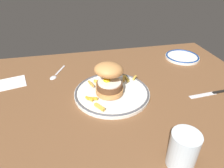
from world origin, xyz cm
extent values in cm
cube|color=brown|center=(0.00, 0.00, -2.00)|extent=(122.42, 86.88, 4.00)
cylinder|color=white|center=(1.08, 1.26, 0.60)|extent=(28.22, 28.22, 1.20)
torus|color=#4C4C51|center=(1.08, 1.26, 1.20)|extent=(27.82, 27.82, 0.80)
cylinder|color=#CB884C|center=(-0.36, 0.56, 2.50)|extent=(10.14, 10.14, 1.80)
cylinder|color=brown|center=(-0.36, 0.56, 4.55)|extent=(9.42, 9.42, 2.29)
cylinder|color=white|center=(-0.36, 0.56, 5.94)|extent=(8.47, 8.47, 0.50)
ellipsoid|color=yellow|center=(-0.90, 1.13, 6.61)|extent=(2.60, 2.60, 1.40)
ellipsoid|color=tan|center=(-0.34, 1.68, 10.37)|extent=(14.89, 14.97, 6.28)
cube|color=gold|center=(7.57, 8.57, 2.00)|extent=(1.85, 4.04, 0.81)
cube|color=gold|center=(-7.87, -2.30, 1.95)|extent=(2.64, 2.95, 0.70)
cube|color=gold|center=(-5.10, -7.73, 2.07)|extent=(3.17, 4.18, 0.95)
cube|color=gold|center=(-3.72, 7.01, 1.99)|extent=(1.34, 3.30, 0.78)
cube|color=gold|center=(2.58, 10.00, 1.96)|extent=(2.31, 3.96, 0.71)
cube|color=#ECB146|center=(5.98, 10.66, 3.54)|extent=(2.38, 3.57, 0.78)
cube|color=gold|center=(12.15, 8.18, 1.95)|extent=(2.44, 2.78, 0.70)
cube|color=gold|center=(-6.84, -2.49, 1.98)|extent=(3.79, 1.69, 0.76)
cube|color=gold|center=(-3.04, 7.95, 2.03)|extent=(3.55, 2.99, 0.87)
cube|color=gold|center=(8.65, 8.31, 1.97)|extent=(1.06, 4.52, 0.75)
cube|color=gold|center=(-6.24, 6.15, 2.73)|extent=(1.91, 3.94, 0.75)
cylinder|color=silver|center=(11.37, -31.55, 5.00)|extent=(6.99, 6.99, 10.01)
cylinder|color=silver|center=(11.37, -31.55, 3.14)|extent=(6.43, 6.43, 6.28)
cylinder|color=white|center=(42.80, 24.80, 0.60)|extent=(16.75, 16.75, 1.20)
torus|color=navy|center=(42.80, 24.80, 1.20)|extent=(16.35, 16.35, 0.80)
cube|color=black|center=(42.71, -5.99, 0.30)|extent=(8.06, 1.73, 0.70)
cube|color=silver|center=(34.23, -6.56, 0.20)|extent=(11.10, 2.53, 0.24)
cube|color=silver|center=(-18.11, 24.84, 0.20)|extent=(4.54, 8.49, 0.32)
ellipsoid|color=silver|center=(-21.08, 18.50, 0.40)|extent=(3.88, 4.36, 0.90)
cube|color=white|center=(-37.44, 17.59, 0.20)|extent=(12.31, 11.71, 0.40)
camera|label=1|loc=(-11.90, -59.01, 43.85)|focal=32.08mm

